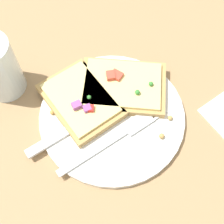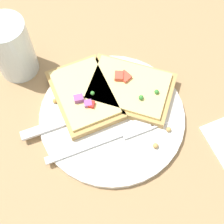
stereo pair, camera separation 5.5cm
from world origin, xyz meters
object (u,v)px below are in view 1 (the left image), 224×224
Objects in this scene: fork at (119,135)px; plate at (112,116)px; knife at (73,128)px; pizza_slice_corner at (81,100)px; pizza_slice_main at (123,86)px.

plate is at bearing 72.15° from fork.
knife reaches higher than fork.
fork is at bearing -169.67° from pizza_slice_corner.
pizza_slice_main is 0.08m from pizza_slice_corner.
fork is (-0.01, -0.04, 0.01)m from plate.
fork is 1.49× the size of pizza_slice_corner.
knife is at bearing 130.24° from pizza_slice_corner.
fork reaches higher than plate.
plate is 0.07m from knife.
fork is 1.14× the size of pizza_slice_main.
pizza_slice_main is (0.12, 0.02, 0.01)m from knife.
plate is 0.06m from pizza_slice_main.
plate is 0.04m from fork.
pizza_slice_main is at bearing 35.03° from plate.
pizza_slice_corner is (-0.02, 0.09, 0.01)m from fork.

